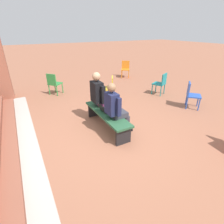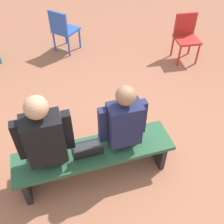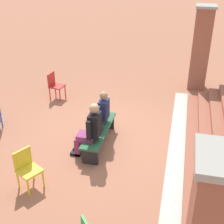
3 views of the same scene
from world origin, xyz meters
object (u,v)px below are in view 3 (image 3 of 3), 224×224
(plastic_chair_far_right, at_px, (27,167))
(bench, at_px, (99,132))
(laptop, at_px, (99,129))
(plastic_chair_far_left, at_px, (55,84))
(person_adult, at_px, (90,129))
(person_student, at_px, (100,113))

(plastic_chair_far_right, bearing_deg, bench, 150.28)
(laptop, bearing_deg, plastic_chair_far_left, -138.07)
(person_adult, distance_m, plastic_chair_far_right, 1.63)
(bench, bearing_deg, plastic_chair_far_right, -29.72)
(bench, distance_m, laptop, 0.16)
(plastic_chair_far_left, xyz_separation_m, plastic_chair_far_right, (4.05, 1.07, 0.00))
(plastic_chair_far_left, bearing_deg, plastic_chair_far_right, 14.85)
(person_student, height_order, laptop, person_student)
(plastic_chair_far_left, bearing_deg, person_adult, 36.32)
(bench, distance_m, plastic_chair_far_left, 3.09)
(person_adult, distance_m, laptop, 0.48)
(bench, xyz_separation_m, plastic_chair_far_right, (1.78, -1.02, 0.13))
(plastic_chair_far_left, bearing_deg, laptop, 41.93)
(bench, bearing_deg, plastic_chair_far_left, -137.36)
(bench, distance_m, person_student, 0.48)
(bench, relative_size, laptop, 5.63)
(plastic_chair_far_left, relative_size, plastic_chair_far_right, 1.00)
(laptop, bearing_deg, person_adult, -11.28)
(bench, bearing_deg, person_adult, -8.24)
(person_student, height_order, person_adult, person_adult)
(person_adult, height_order, laptop, person_adult)
(laptop, height_order, plastic_chair_far_left, plastic_chair_far_left)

